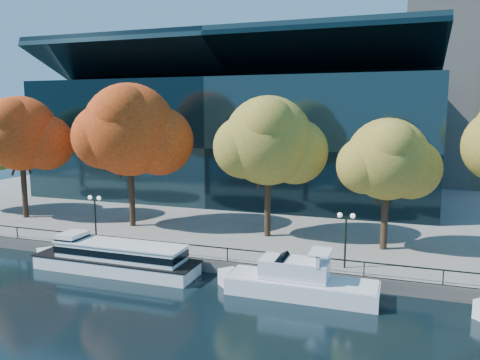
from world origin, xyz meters
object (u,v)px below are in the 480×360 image
at_px(lamp_1, 95,208).
at_px(tour_boat, 112,256).
at_px(tree_3, 270,143).
at_px(lamp_2, 346,227).
at_px(tree_2, 131,132).
at_px(tree_4, 389,161).
at_px(tree_1, 21,135).
at_px(cruiser_near, 295,281).

bearing_deg(lamp_1, tour_boat, -42.00).
bearing_deg(tree_3, lamp_2, -41.28).
height_order(tour_boat, lamp_1, lamp_1).
distance_m(tree_2, tree_4, 23.72).
distance_m(tree_3, lamp_1, 16.12).
bearing_deg(tour_boat, tree_1, 151.42).
bearing_deg(cruiser_near, lamp_1, 168.39).
height_order(tree_4, lamp_2, tree_4).
distance_m(tour_boat, cruiser_near, 14.35).
height_order(tree_3, tree_4, tree_3).
height_order(cruiser_near, lamp_2, lamp_2).
xyz_separation_m(tour_boat, tree_2, (-3.89, 9.53, 9.07)).
xyz_separation_m(cruiser_near, tree_2, (-18.23, 9.71, 9.23)).
bearing_deg(tree_3, tree_1, -177.71).
bearing_deg(tree_4, lamp_2, -114.54).
distance_m(cruiser_near, tree_4, 13.09).
relative_size(cruiser_near, tree_2, 0.80).
height_order(tree_3, lamp_2, tree_3).
bearing_deg(tour_boat, tree_4, 25.19).
height_order(tour_boat, tree_1, tree_1).
bearing_deg(tree_1, tree_2, 2.00).
xyz_separation_m(tree_4, lamp_1, (-23.74, -5.69, -4.26)).
relative_size(tree_2, tree_4, 1.30).
distance_m(tree_1, tree_2, 12.81).
height_order(tour_boat, tree_4, tree_4).
bearing_deg(tree_2, tree_1, -178.00).
distance_m(tour_boat, tree_4, 22.95).
bearing_deg(tree_3, lamp_1, -154.44).
relative_size(tree_4, lamp_2, 2.65).
distance_m(tree_1, lamp_1, 14.97).
bearing_deg(tree_3, tree_4, -4.84).
distance_m(cruiser_near, lamp_2, 5.57).
distance_m(tour_boat, lamp_2, 17.75).
relative_size(tree_1, tree_4, 1.20).
relative_size(tree_1, lamp_1, 3.17).
height_order(lamp_1, lamp_2, same).
bearing_deg(tree_2, cruiser_near, -28.03).
distance_m(lamp_1, lamp_2, 21.14).
bearing_deg(tree_4, tree_1, -179.68).
height_order(tour_boat, lamp_2, lamp_2).
xyz_separation_m(tree_3, tree_4, (10.06, -0.85, -1.20)).
bearing_deg(lamp_1, tree_2, 89.01).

